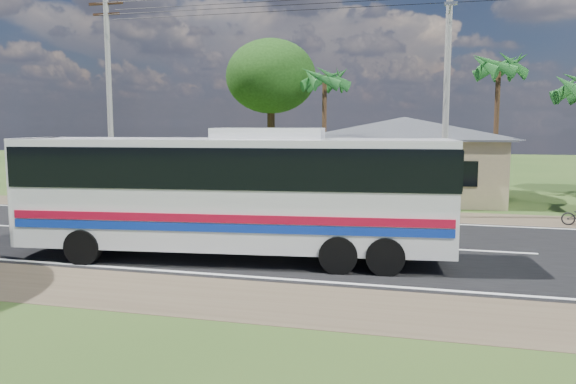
% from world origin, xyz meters
% --- Properties ---
extents(ground, '(120.00, 120.00, 0.00)m').
position_xyz_m(ground, '(0.00, 0.00, 0.00)').
color(ground, '#274518').
rests_on(ground, ground).
extents(road, '(120.00, 16.00, 0.03)m').
position_xyz_m(road, '(0.00, 0.00, 0.01)').
color(road, black).
rests_on(road, ground).
extents(house, '(12.40, 10.00, 5.00)m').
position_xyz_m(house, '(1.00, 13.00, 2.64)').
color(house, tan).
rests_on(house, ground).
extents(utility_poles, '(32.80, 2.22, 11.00)m').
position_xyz_m(utility_poles, '(2.67, 6.49, 5.77)').
color(utility_poles, '#9E9E99').
rests_on(utility_poles, ground).
extents(palm_mid, '(2.80, 2.80, 8.20)m').
position_xyz_m(palm_mid, '(6.00, 15.50, 7.16)').
color(palm_mid, '#47301E').
rests_on(palm_mid, ground).
extents(palm_far, '(2.80, 2.80, 7.70)m').
position_xyz_m(palm_far, '(-4.00, 16.00, 6.68)').
color(palm_far, '#47301E').
rests_on(palm_far, ground).
extents(tree_behind_house, '(6.00, 6.00, 9.61)m').
position_xyz_m(tree_behind_house, '(-8.00, 18.00, 7.12)').
color(tree_behind_house, '#47301E').
rests_on(tree_behind_house, ground).
extents(coach_bus, '(12.84, 4.08, 3.92)m').
position_xyz_m(coach_bus, '(-3.18, -2.91, 2.24)').
color(coach_bus, silver).
rests_on(coach_bus, ground).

